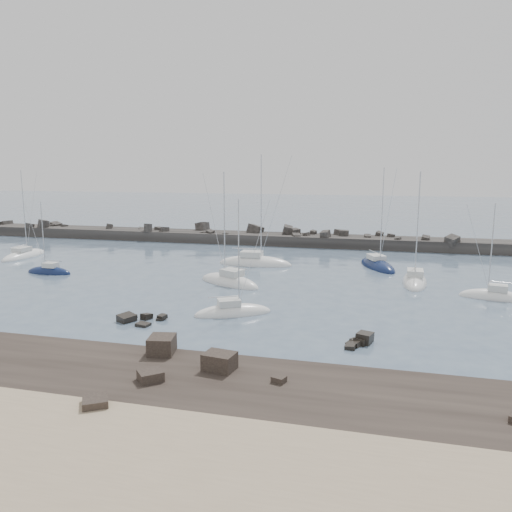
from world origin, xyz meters
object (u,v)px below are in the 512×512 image
(sailboat_1, at_px, (24,256))
(sailboat_4, at_px, (229,283))
(sailboat_2, at_px, (49,272))
(sailboat_7, at_px, (493,297))
(sailboat_6, at_px, (377,266))
(sailboat_3, at_px, (255,264))
(sailboat_5, at_px, (233,313))
(sailboat_8, at_px, (415,282))

(sailboat_1, distance_m, sailboat_4, 36.99)
(sailboat_2, bearing_deg, sailboat_7, 0.62)
(sailboat_1, relative_size, sailboat_6, 0.97)
(sailboat_3, xyz_separation_m, sailboat_5, (3.96, -23.78, -0.02))
(sailboat_1, bearing_deg, sailboat_7, -7.70)
(sailboat_5, bearing_deg, sailboat_3, 99.45)
(sailboat_1, height_order, sailboat_2, sailboat_1)
(sailboat_1, relative_size, sailboat_7, 1.30)
(sailboat_4, distance_m, sailboat_7, 28.86)
(sailboat_2, height_order, sailboat_7, sailboat_7)
(sailboat_4, xyz_separation_m, sailboat_7, (28.85, 0.48, -0.01))
(sailboat_7, distance_m, sailboat_8, 9.31)
(sailboat_3, xyz_separation_m, sailboat_4, (-0.02, -12.08, 0.00))
(sailboat_1, relative_size, sailboat_3, 0.86)
(sailboat_2, relative_size, sailboat_7, 0.93)
(sailboat_4, bearing_deg, sailboat_1, 165.56)
(sailboat_3, height_order, sailboat_5, sailboat_3)
(sailboat_8, bearing_deg, sailboat_1, 176.58)
(sailboat_7, height_order, sailboat_8, sailboat_8)
(sailboat_5, bearing_deg, sailboat_6, 63.93)
(sailboat_8, bearing_deg, sailboat_7, -34.94)
(sailboat_4, height_order, sailboat_6, sailboat_6)
(sailboat_1, xyz_separation_m, sailboat_7, (64.67, -8.74, 0.01))
(sailboat_5, bearing_deg, sailboat_4, 108.77)
(sailboat_4, xyz_separation_m, sailboat_8, (21.22, 5.81, -0.01))
(sailboat_2, xyz_separation_m, sailboat_5, (28.47, -11.60, -0.00))
(sailboat_6, height_order, sailboat_8, sailboat_6)
(sailboat_6, distance_m, sailboat_8, 9.75)
(sailboat_1, distance_m, sailboat_8, 57.14)
(sailboat_2, bearing_deg, sailboat_1, 140.53)
(sailboat_3, distance_m, sailboat_4, 12.08)
(sailboat_2, xyz_separation_m, sailboat_7, (53.35, 0.58, 0.01))
(sailboat_3, xyz_separation_m, sailboat_8, (21.20, -6.27, -0.01))
(sailboat_1, xyz_separation_m, sailboat_2, (11.32, -9.32, 0.00))
(sailboat_4, height_order, sailboat_8, sailboat_8)
(sailboat_2, distance_m, sailboat_8, 46.10)
(sailboat_5, bearing_deg, sailboat_1, 152.26)
(sailboat_6, xyz_separation_m, sailboat_8, (4.43, -8.68, 0.01))
(sailboat_6, bearing_deg, sailboat_7, -49.28)
(sailboat_2, xyz_separation_m, sailboat_4, (24.50, 0.10, 0.02))
(sailboat_7, bearing_deg, sailboat_1, 172.30)
(sailboat_1, distance_m, sailboat_7, 65.26)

